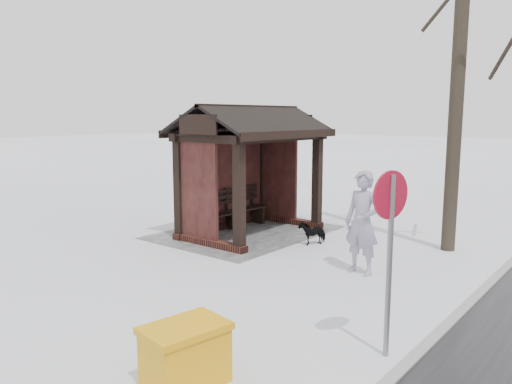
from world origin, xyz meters
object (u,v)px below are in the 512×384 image
pedestrian (362,223)px  road_sign (390,223)px  grit_bin (185,355)px  bus_shelter (247,144)px  dog (313,233)px

pedestrian → road_sign: size_ratio=0.85×
pedestrian → road_sign: (2.68, 1.68, 0.67)m
grit_bin → bus_shelter: bearing=-135.6°
dog → grit_bin: (5.87, 2.15, 0.09)m
grit_bin → dog: bearing=-150.1°
pedestrian → road_sign: road_sign is taller
bus_shelter → grit_bin: bus_shelter is taller
dog → road_sign: 5.43m
bus_shelter → dog: bus_shelter is taller
pedestrian → grit_bin: size_ratio=1.96×
pedestrian → dog: bearing=151.4°
bus_shelter → grit_bin: (5.76, 3.98, -1.82)m
grit_bin → road_sign: bearing=154.8°
dog → road_sign: bearing=-23.6°
grit_bin → road_sign: size_ratio=0.43×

